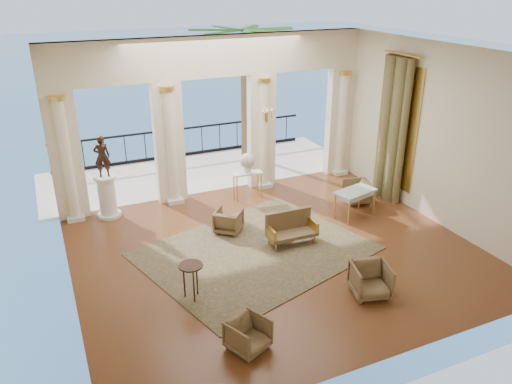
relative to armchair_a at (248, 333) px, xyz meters
name	(u,v)px	position (x,y,z in m)	size (l,w,h in m)	color
floor	(275,251)	(1.91, 2.80, -0.32)	(9.00, 9.00, 0.00)	#43210F
room_walls	(303,148)	(1.91, 1.68, 2.56)	(9.00, 9.00, 9.00)	#F4EACD
arcade	(216,107)	(1.91, 6.62, 2.26)	(9.00, 0.56, 4.50)	#F9E7C6
terrace	(198,172)	(1.91, 8.60, -0.37)	(10.00, 3.60, 0.10)	beige
balustrade	(184,145)	(1.91, 10.20, 0.09)	(9.00, 0.06, 1.03)	black
palm_tree	(243,37)	(3.91, 9.40, 3.77)	(2.00, 2.00, 4.50)	#4C3823
sea	(69,77)	(1.91, 62.80, -6.32)	(160.00, 160.00, 0.00)	#274E7F
curtain	(392,130)	(6.19, 4.30, 1.70)	(0.33, 1.40, 4.09)	brown
window_frame	(398,126)	(6.38, 4.30, 1.78)	(0.04, 1.60, 3.40)	gold
wall_sconce	(266,117)	(3.31, 6.31, 1.90)	(0.30, 0.11, 0.33)	gold
rug	(255,251)	(1.46, 2.97, -0.31)	(4.90, 3.81, 0.02)	#34371D
armchair_a	(248,333)	(0.00, 0.00, 0.00)	(0.63, 0.59, 0.65)	#4E3922
armchair_b	(371,278)	(2.87, 0.47, 0.05)	(0.72, 0.68, 0.75)	#4E3922
armchair_c	(357,191)	(5.22, 4.33, 0.03)	(0.68, 0.64, 0.70)	#4E3922
armchair_d	(229,220)	(1.26, 4.16, 0.00)	(0.63, 0.59, 0.64)	#4E3922
settee	(291,228)	(2.41, 3.01, 0.07)	(1.21, 0.54, 0.79)	#4E3922
game_table	(355,193)	(4.64, 3.60, 0.35)	(1.20, 0.84, 0.75)	#95AFBC
pedestal	(107,197)	(-1.34, 6.30, 0.23)	(0.63, 0.63, 1.15)	silver
statue	(102,156)	(-1.34, 6.30, 1.37)	(0.40, 0.26, 1.09)	black
console_table	(247,177)	(2.51, 5.85, 0.34)	(0.87, 0.42, 0.80)	silver
urn	(247,162)	(2.51, 5.85, 0.80)	(0.43, 0.43, 0.57)	white
side_table	(191,270)	(-0.44, 1.80, 0.34)	(0.48, 0.48, 0.78)	black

